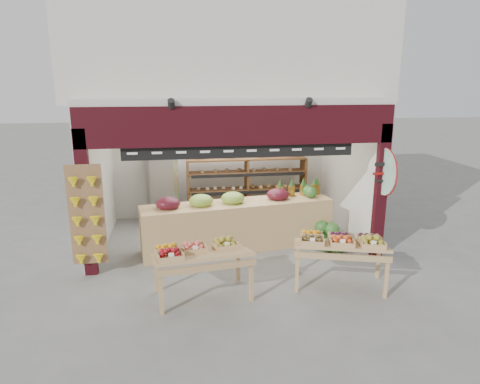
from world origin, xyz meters
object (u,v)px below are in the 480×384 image
(refrigerator, at_px, (163,187))
(mid_counter, at_px, (237,223))
(back_shelving, at_px, (247,176))
(display_table_right, at_px, (341,242))
(cardboard_stack, at_px, (186,229))
(watermelon_pile, at_px, (331,239))
(display_table_left, at_px, (195,253))

(refrigerator, relative_size, mid_counter, 0.43)
(back_shelving, height_order, display_table_right, back_shelving)
(refrigerator, xyz_separation_m, cardboard_stack, (0.52, -1.48, -0.61))
(refrigerator, height_order, watermelon_pile, refrigerator)
(refrigerator, height_order, display_table_left, refrigerator)
(back_shelving, xyz_separation_m, cardboard_stack, (-1.57, -1.32, -0.85))
(back_shelving, height_order, watermelon_pile, back_shelving)
(cardboard_stack, bearing_deg, back_shelving, 40.12)
(cardboard_stack, height_order, watermelon_pile, cardboard_stack)
(back_shelving, bearing_deg, watermelon_pile, -58.31)
(refrigerator, bearing_deg, display_table_left, -92.28)
(refrigerator, distance_m, cardboard_stack, 1.69)
(refrigerator, bearing_deg, back_shelving, -15.01)
(refrigerator, relative_size, watermelon_pile, 2.23)
(mid_counter, bearing_deg, back_shelving, 74.69)
(display_table_right, distance_m, watermelon_pile, 1.73)
(cardboard_stack, distance_m, watermelon_pile, 3.11)
(display_table_left, bearing_deg, mid_counter, 63.42)
(refrigerator, height_order, cardboard_stack, refrigerator)
(refrigerator, xyz_separation_m, display_table_right, (3.04, -4.00, -0.10))
(refrigerator, xyz_separation_m, mid_counter, (1.56, -2.07, -0.33))
(back_shelving, relative_size, display_table_left, 1.82)
(cardboard_stack, bearing_deg, display_table_right, -44.96)
(display_table_left, xyz_separation_m, display_table_right, (2.46, 0.02, 0.03))
(cardboard_stack, height_order, display_table_left, display_table_left)
(mid_counter, height_order, display_table_left, mid_counter)
(cardboard_stack, bearing_deg, display_table_left, -88.48)
(mid_counter, height_order, display_table_right, mid_counter)
(mid_counter, relative_size, display_table_right, 2.34)
(display_table_left, relative_size, watermelon_pile, 2.09)
(watermelon_pile, bearing_deg, refrigerator, 145.09)
(cardboard_stack, xyz_separation_m, watermelon_pile, (2.96, -0.95, -0.05))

